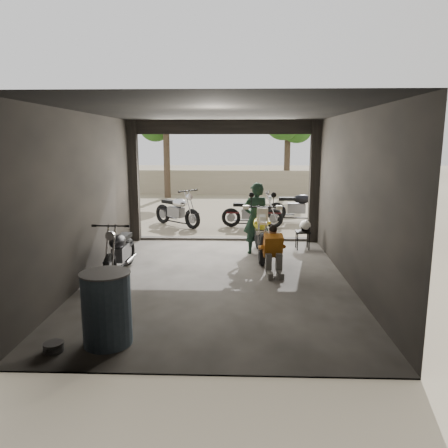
# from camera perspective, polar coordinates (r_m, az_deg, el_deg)

# --- Properties ---
(ground) EXTENTS (80.00, 80.00, 0.00)m
(ground) POSITION_cam_1_polar(r_m,az_deg,el_deg) (8.55, -0.90, -7.41)
(ground) COLOR #7A6D56
(ground) RESTS_ON ground
(garage) EXTENTS (7.00, 7.13, 3.20)m
(garage) POSITION_cam_1_polar(r_m,az_deg,el_deg) (8.78, -0.75, 1.66)
(garage) COLOR #2D2B28
(garage) RESTS_ON ground
(boundary_wall) EXTENTS (18.00, 0.30, 1.20)m
(boundary_wall) POSITION_cam_1_polar(r_m,az_deg,el_deg) (22.21, 0.92, 5.49)
(boundary_wall) COLOR gray
(boundary_wall) RESTS_ON ground
(tree_left) EXTENTS (2.20, 2.20, 5.60)m
(tree_left) POSITION_cam_1_polar(r_m,az_deg,el_deg) (20.93, -7.63, 14.34)
(tree_left) COLOR #382B1E
(tree_left) RESTS_ON ground
(tree_right) EXTENTS (2.20, 2.20, 5.00)m
(tree_right) POSITION_cam_1_polar(r_m,az_deg,el_deg) (22.26, 8.37, 13.01)
(tree_right) COLOR #382B1E
(tree_right) RESTS_ON ground
(main_bike) EXTENTS (0.82, 1.97, 1.31)m
(main_bike) POSITION_cam_1_polar(r_m,az_deg,el_deg) (10.17, 4.79, -0.68)
(main_bike) COLOR beige
(main_bike) RESTS_ON ground
(left_bike) EXTENTS (0.73, 1.66, 1.11)m
(left_bike) POSITION_cam_1_polar(r_m,az_deg,el_deg) (9.10, -13.48, -2.96)
(left_bike) COLOR black
(left_bike) RESTS_ON ground
(outside_bike_a) EXTENTS (1.82, 1.69, 1.19)m
(outside_bike_a) POSITION_cam_1_polar(r_m,az_deg,el_deg) (13.85, -6.17, 2.14)
(outside_bike_a) COLOR black
(outside_bike_a) RESTS_ON ground
(outside_bike_b) EXTENTS (1.73, 0.85, 1.13)m
(outside_bike_b) POSITION_cam_1_polar(r_m,az_deg,el_deg) (13.60, 3.72, 1.88)
(outside_bike_b) COLOR #3E0E11
(outside_bike_b) RESTS_ON ground
(outside_bike_c) EXTENTS (1.85, 0.86, 1.22)m
(outside_bike_c) POSITION_cam_1_polar(r_m,az_deg,el_deg) (14.71, 9.67, 2.62)
(outside_bike_c) COLOR black
(outside_bike_c) RESTS_ON ground
(rider) EXTENTS (0.69, 0.51, 1.72)m
(rider) POSITION_cam_1_polar(r_m,az_deg,el_deg) (10.38, 4.18, 0.71)
(rider) COLOR black
(rider) RESTS_ON ground
(mechanic) EXTENTS (0.56, 0.72, 0.98)m
(mechanic) POSITION_cam_1_polar(r_m,az_deg,el_deg) (8.75, 6.53, -3.72)
(mechanic) COLOR #AE6317
(mechanic) RESTS_ON ground
(stool) EXTENTS (0.34, 0.34, 0.48)m
(stool) POSITION_cam_1_polar(r_m,az_deg,el_deg) (10.98, 10.25, -1.28)
(stool) COLOR black
(stool) RESTS_ON ground
(helmet) EXTENTS (0.32, 0.33, 0.27)m
(helmet) POSITION_cam_1_polar(r_m,az_deg,el_deg) (10.97, 10.54, -0.19)
(helmet) COLOR silver
(helmet) RESTS_ON stool
(oil_drum) EXTENTS (0.70, 0.70, 0.99)m
(oil_drum) POSITION_cam_1_polar(r_m,az_deg,el_deg) (6.04, -15.07, -10.73)
(oil_drum) COLOR #3C5165
(oil_drum) RESTS_ON ground
(sign_post) EXTENTS (0.71, 0.08, 2.12)m
(sign_post) POSITION_cam_1_polar(r_m,az_deg,el_deg) (11.48, 15.49, 4.07)
(sign_post) COLOR black
(sign_post) RESTS_ON ground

